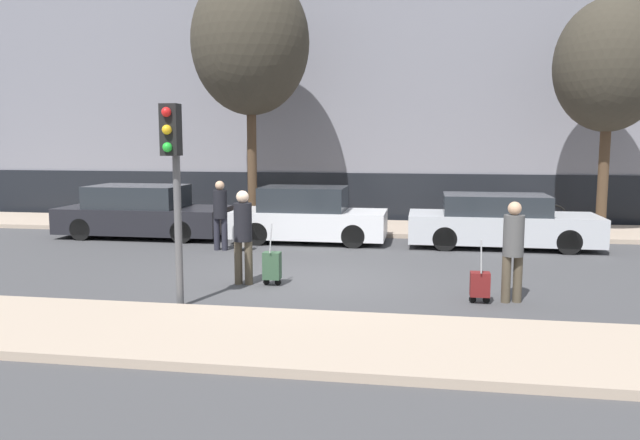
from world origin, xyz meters
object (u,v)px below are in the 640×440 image
trolley_left (242,238)px  pedestrian_center (243,231)px  parked_car_2 (500,222)px  parked_car_1 (308,217)px  pedestrian_right (513,246)px  parked_car_0 (143,213)px  bare_tree_near_crossing (250,43)px  parked_bicycle (535,216)px  traffic_light (173,163)px  bare_tree_down_street (610,66)px  trolley_right (480,284)px  pedestrian_left (220,211)px  trolley_center (272,266)px

trolley_left → pedestrian_center: 3.66m
parked_car_2 → trolley_left: bearing=-165.4°
parked_car_1 → pedestrian_right: 7.20m
parked_car_0 → bare_tree_near_crossing: bearing=34.4°
parked_bicycle → traffic_light: bearing=-126.4°
parked_car_0 → bare_tree_down_street: size_ratio=0.73×
trolley_right → traffic_light: traffic_light is taller
parked_car_1 → parked_car_2: bearing=0.1°
bare_tree_down_street → pedestrian_left: bearing=-159.6°
traffic_light → parked_bicycle: size_ratio=1.84×
pedestrian_right → parked_bicycle: size_ratio=0.96×
parked_car_0 → trolley_left: (3.40, -1.71, -0.36)m
parked_car_0 → trolley_left: bearing=-26.8°
parked_car_1 → bare_tree_near_crossing: (-2.06, 1.91, 4.84)m
parked_car_2 → trolley_left: (-6.30, -1.64, -0.32)m
parked_car_2 → trolley_center: (-4.70, -5.06, -0.26)m
pedestrian_center → pedestrian_right: pedestrian_center is taller
pedestrian_right → trolley_right: 0.85m
parked_car_0 → bare_tree_near_crossing: bare_tree_near_crossing is taller
bare_tree_down_street → pedestrian_center: bearing=-139.2°
pedestrian_left → trolley_center: (2.15, -3.44, -0.60)m
parked_car_2 → bare_tree_down_street: size_ratio=0.73×
trolley_left → traffic_light: traffic_light is taller
parked_car_0 → traffic_light: traffic_light is taller
trolley_center → trolley_right: size_ratio=1.10×
parked_bicycle → pedestrian_right: bearing=-101.9°
parked_car_1 → parked_bicycle: (6.29, 2.78, -0.19)m
parked_bicycle → bare_tree_near_crossing: bearing=-174.1°
bare_tree_near_crossing → pedestrian_right: bearing=-48.7°
trolley_right → bare_tree_down_street: 9.71m
trolley_center → pedestrian_right: bearing=-7.1°
pedestrian_left → pedestrian_right: bearing=149.2°
parked_car_0 → pedestrian_left: (2.85, -1.70, 0.30)m
parked_car_1 → bare_tree_down_street: bearing=14.3°
trolley_center → traffic_light: (-1.12, -1.84, 1.97)m
trolley_center → pedestrian_right: 4.33m
pedestrian_right → parked_car_1: bearing=113.4°
pedestrian_left → bare_tree_near_crossing: (-0.17, 3.53, 4.54)m
trolley_right → bare_tree_down_street: bare_tree_down_street is taller
trolley_right → bare_tree_near_crossing: (-6.05, 7.65, 5.20)m
traffic_light → trolley_center: bearing=58.7°
trolley_right → parked_bicycle: parked_bicycle is taller
parked_bicycle → bare_tree_down_street: bare_tree_down_street is taller
pedestrian_left → pedestrian_center: 3.80m
trolley_left → pedestrian_left: bearing=179.0°
trolley_center → traffic_light: traffic_light is taller
parked_car_0 → pedestrian_right: 10.86m
pedestrian_left → pedestrian_right: size_ratio=1.01×
parked_car_0 → pedestrian_left: size_ratio=2.70×
pedestrian_center → traffic_light: 2.33m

